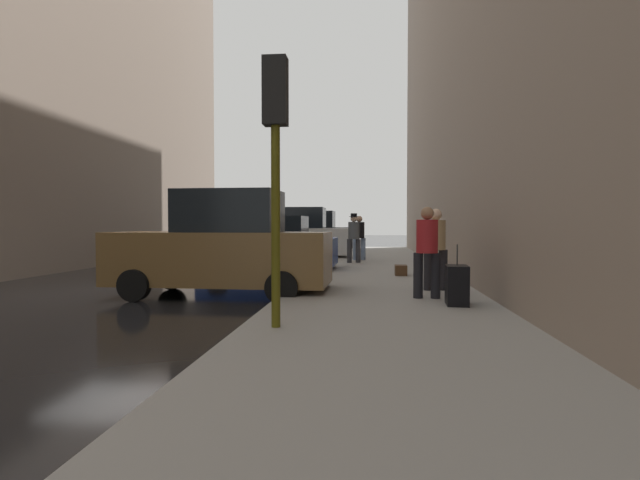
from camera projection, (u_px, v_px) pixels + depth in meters
ground_plane at (113, 292)px, 11.23m from camera, size 120.00×120.00×0.00m
sidewalk at (381, 293)px, 10.64m from camera, size 4.00×40.00×0.15m
parked_bronze_suv at (223, 248)px, 10.62m from camera, size 4.64×2.13×2.25m
parked_blue_sedan at (271, 246)px, 15.70m from camera, size 4.24×2.14×1.79m
parked_white_van at (297, 236)px, 21.34m from camera, size 4.60×2.06×2.25m
parked_black_suv at (312, 234)px, 27.05m from camera, size 4.66×2.17×2.25m
fire_hydrant at (325, 260)px, 14.61m from camera, size 0.42×0.22×0.70m
traffic_light at (276, 132)px, 6.64m from camera, size 0.32×0.32×3.60m
pedestrian_in_red_jacket at (427, 247)px, 9.30m from camera, size 0.51×0.41×1.71m
pedestrian_with_beanie at (354, 235)px, 17.93m from camera, size 0.52×0.47×1.78m
pedestrian_in_jeans at (359, 235)px, 19.33m from camera, size 0.53×0.49×1.71m
pedestrian_in_tan_coat at (436, 245)px, 10.44m from camera, size 0.52×0.45×1.71m
rolling_suitcase at (457, 285)px, 8.54m from camera, size 0.39×0.58×1.04m
duffel_bag at (401, 270)px, 13.51m from camera, size 0.32×0.44×0.28m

